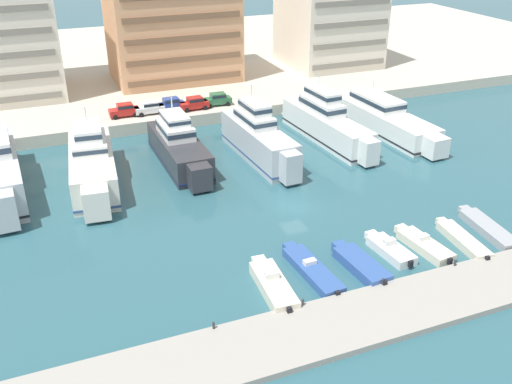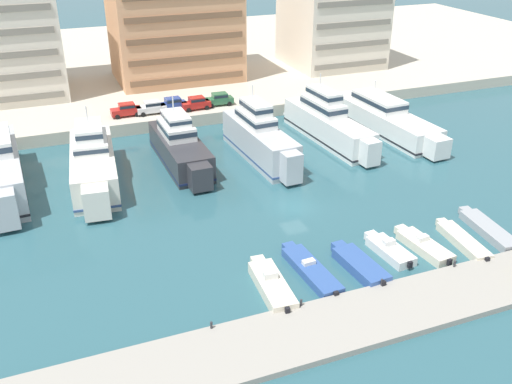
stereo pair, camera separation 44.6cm
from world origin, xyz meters
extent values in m
plane|color=#2D5B66|center=(0.00, 0.00, 0.00)|extent=(400.00, 400.00, 0.00)
cube|color=beige|center=(0.00, 61.39, 0.84)|extent=(180.00, 70.00, 1.69)
cube|color=#9E998E|center=(0.00, -18.27, 0.26)|extent=(120.00, 6.00, 0.52)
cube|color=silver|center=(-27.51, 5.59, 2.23)|extent=(2.43, 2.23, 3.62)
cube|color=black|center=(-27.96, 15.26, 0.74)|extent=(5.10, 17.81, 0.24)
cube|color=silver|center=(-18.37, 13.52, 1.82)|extent=(6.07, 15.96, 3.64)
cube|color=silver|center=(-19.19, 4.71, 1.91)|extent=(2.76, 2.55, 3.09)
cube|color=#334C7F|center=(-18.37, 13.52, 0.64)|extent=(6.13, 16.12, 0.24)
cube|color=white|center=(-18.27, 14.69, 4.30)|extent=(4.22, 6.86, 1.32)
cube|color=#233342|center=(-18.27, 14.69, 4.43)|extent=(4.27, 6.93, 0.47)
cube|color=white|center=(-18.27, 14.69, 5.67)|extent=(3.29, 5.35, 1.43)
cube|color=#233342|center=(-18.27, 14.69, 5.81)|extent=(3.33, 5.40, 0.51)
cylinder|color=silver|center=(-18.18, 15.66, 7.29)|extent=(0.16, 0.16, 1.80)
cube|color=silver|center=(-17.61, 21.73, 1.00)|extent=(4.02, 1.26, 0.20)
cube|color=#333338|center=(-8.11, 15.13, 1.59)|extent=(4.47, 14.31, 3.18)
cube|color=#333338|center=(-8.00, 7.04, 1.67)|extent=(2.38, 2.17, 2.71)
cube|color=#192347|center=(-8.11, 15.13, 0.56)|extent=(4.52, 14.45, 0.24)
cube|color=white|center=(-8.13, 16.20, 3.96)|extent=(3.42, 6.03, 1.56)
cube|color=#233342|center=(-8.13, 16.20, 4.12)|extent=(3.46, 6.09, 0.56)
cube|color=white|center=(-8.13, 16.20, 5.31)|extent=(2.67, 4.70, 1.12)
cube|color=#233342|center=(-8.13, 16.20, 5.42)|extent=(2.70, 4.75, 0.40)
cylinder|color=silver|center=(-8.14, 17.09, 6.77)|extent=(0.16, 0.16, 1.80)
cube|color=#333338|center=(-8.22, 22.70, 0.88)|extent=(3.65, 0.95, 0.20)
cube|color=silver|center=(1.30, 13.07, 2.01)|extent=(4.48, 15.07, 4.02)
cube|color=silver|center=(1.74, 4.80, 2.11)|extent=(2.13, 1.96, 3.41)
cube|color=#334C7F|center=(1.30, 13.07, 0.70)|extent=(4.53, 15.22, 0.24)
cube|color=white|center=(1.24, 14.19, 4.73)|extent=(3.22, 6.40, 1.42)
cube|color=#233342|center=(1.24, 14.19, 4.87)|extent=(3.26, 6.46, 0.51)
cube|color=white|center=(1.24, 14.19, 6.14)|extent=(2.51, 4.99, 1.40)
cube|color=#233342|center=(1.24, 14.19, 6.28)|extent=(2.54, 5.04, 0.50)
cylinder|color=silver|center=(1.20, 15.13, 7.74)|extent=(0.16, 0.16, 1.80)
cube|color=silver|center=(0.89, 20.96, 1.10)|extent=(3.19, 1.06, 0.20)
cube|color=white|center=(11.73, 15.26, 1.75)|extent=(4.82, 17.41, 3.50)
cube|color=white|center=(12.39, 5.88, 1.84)|extent=(2.11, 1.95, 2.97)
cube|color=black|center=(11.73, 15.26, 0.61)|extent=(4.87, 17.58, 0.24)
cube|color=white|center=(11.64, 16.55, 4.33)|extent=(3.33, 7.40, 1.66)
cube|color=#233342|center=(11.64, 16.55, 4.49)|extent=(3.37, 7.48, 0.60)
cube|color=white|center=(11.64, 16.55, 5.85)|extent=(2.59, 5.77, 1.39)
cube|color=#233342|center=(11.64, 16.55, 5.99)|extent=(2.63, 5.83, 0.50)
cylinder|color=silver|center=(11.56, 17.63, 7.45)|extent=(0.16, 0.16, 1.80)
cube|color=white|center=(11.09, 24.29, 0.96)|extent=(3.13, 1.11, 0.20)
cube|color=white|center=(20.64, 15.67, 1.46)|extent=(5.70, 19.72, 2.92)
cube|color=white|center=(21.25, 4.92, 1.53)|extent=(2.65, 2.44, 2.48)
cube|color=black|center=(20.64, 15.67, 0.51)|extent=(5.76, 19.91, 0.24)
cube|color=white|center=(20.55, 17.13, 3.71)|extent=(4.04, 8.38, 1.58)
cube|color=#233342|center=(20.55, 17.13, 3.87)|extent=(4.09, 8.46, 0.57)
cylinder|color=silver|center=(20.48, 18.36, 5.40)|extent=(0.16, 0.16, 1.80)
cube|color=white|center=(20.05, 25.85, 0.80)|extent=(3.95, 1.12, 0.20)
cube|color=beige|center=(-7.77, -12.50, 0.50)|extent=(2.46, 6.58, 1.00)
cube|color=beige|center=(-7.55, -8.86, 0.50)|extent=(1.19, 1.00, 0.85)
cube|color=silver|center=(-7.74, -12.02, 1.30)|extent=(1.17, 0.67, 0.59)
cube|color=#283847|center=(-7.73, -11.74, 1.39)|extent=(1.04, 0.14, 0.36)
cube|color=black|center=(-7.97, -15.91, 0.65)|extent=(0.38, 0.30, 0.60)
cube|color=#33569E|center=(-3.76, -11.52, 0.38)|extent=(2.40, 7.40, 0.75)
cube|color=#33569E|center=(-4.00, -7.48, 0.38)|extent=(1.14, 0.95, 0.64)
cube|color=silver|center=(-3.80, -10.97, 0.93)|extent=(1.12, 0.66, 0.36)
cube|color=#283847|center=(-3.81, -10.69, 0.99)|extent=(0.99, 0.14, 0.21)
cube|color=black|center=(-3.54, -15.33, 0.53)|extent=(0.38, 0.30, 0.60)
cube|color=#33569E|center=(0.39, -12.52, 0.45)|extent=(2.59, 5.93, 0.91)
cube|color=#33569E|center=(0.13, -9.21, 0.45)|extent=(1.25, 1.05, 0.77)
cube|color=black|center=(0.63, -15.58, 0.60)|extent=(0.38, 0.31, 0.60)
cube|color=white|center=(4.08, -11.39, 0.42)|extent=(2.34, 4.99, 0.84)
cube|color=white|center=(3.85, -8.59, 0.42)|extent=(1.14, 0.96, 0.71)
cube|color=silver|center=(4.05, -11.03, 1.12)|extent=(1.12, 0.69, 0.56)
cube|color=#283847|center=(4.03, -10.75, 1.20)|extent=(0.98, 0.16, 0.33)
cube|color=black|center=(4.30, -13.98, 0.57)|extent=(0.38, 0.31, 0.60)
cube|color=beige|center=(7.38, -11.88, 0.41)|extent=(2.46, 5.87, 0.83)
cube|color=beige|center=(7.08, -8.65, 0.41)|extent=(1.14, 0.97, 0.71)
cube|color=silver|center=(7.34, -11.45, 1.08)|extent=(1.12, 0.70, 0.49)
cube|color=#283847|center=(7.31, -11.17, 1.15)|extent=(0.97, 0.17, 0.30)
cube|color=black|center=(7.66, -14.90, 0.56)|extent=(0.38, 0.31, 0.60)
cube|color=beige|center=(11.21, -12.42, 0.39)|extent=(2.28, 6.59, 0.78)
cube|color=beige|center=(11.55, -8.87, 0.39)|extent=(0.99, 0.84, 0.66)
cube|color=black|center=(10.89, -15.82, 0.54)|extent=(0.38, 0.31, 0.60)
cube|color=#9EA3A8|center=(14.84, -11.67, 0.39)|extent=(2.65, 7.21, 0.78)
cube|color=#9EA3A8|center=(15.25, -7.78, 0.39)|extent=(1.15, 0.97, 0.66)
cube|color=red|center=(-11.95, 29.59, 2.41)|extent=(4.12, 1.74, 0.80)
cube|color=red|center=(-11.80, 29.59, 3.15)|extent=(2.11, 1.58, 0.68)
cube|color=#1E2833|center=(-11.80, 29.59, 3.15)|extent=(2.07, 1.59, 0.37)
cylinder|color=black|center=(-13.29, 28.73, 2.01)|extent=(0.64, 0.23, 0.64)
cylinder|color=black|center=(-13.31, 30.43, 2.01)|extent=(0.64, 0.23, 0.64)
cylinder|color=black|center=(-10.59, 28.75, 2.01)|extent=(0.64, 0.23, 0.64)
cylinder|color=black|center=(-10.61, 30.45, 2.01)|extent=(0.64, 0.23, 0.64)
cube|color=white|center=(-8.49, 29.29, 2.41)|extent=(4.12, 1.74, 0.80)
cube|color=white|center=(-8.34, 29.30, 3.15)|extent=(2.12, 1.58, 0.68)
cube|color=#1E2833|center=(-8.34, 29.30, 3.15)|extent=(2.07, 1.60, 0.37)
cylinder|color=black|center=(-9.83, 28.43, 2.01)|extent=(0.64, 0.23, 0.64)
cylinder|color=black|center=(-9.85, 30.13, 2.01)|extent=(0.64, 0.23, 0.64)
cylinder|color=black|center=(-7.13, 28.46, 2.01)|extent=(0.64, 0.23, 0.64)
cylinder|color=black|center=(-7.15, 30.16, 2.01)|extent=(0.64, 0.23, 0.64)
cube|color=#28428E|center=(-5.43, 29.73, 2.41)|extent=(4.19, 1.93, 0.80)
cube|color=#28428E|center=(-5.28, 29.74, 3.15)|extent=(2.19, 1.68, 0.68)
cube|color=#1E2833|center=(-5.28, 29.74, 3.15)|extent=(2.14, 1.69, 0.37)
cylinder|color=black|center=(-6.73, 28.81, 2.01)|extent=(0.65, 0.26, 0.64)
cylinder|color=black|center=(-6.83, 30.50, 2.01)|extent=(0.65, 0.26, 0.64)
cylinder|color=black|center=(-4.03, 28.96, 2.01)|extent=(0.65, 0.26, 0.64)
cylinder|color=black|center=(-4.13, 30.66, 2.01)|extent=(0.65, 0.26, 0.64)
cube|color=red|center=(-2.19, 28.88, 2.41)|extent=(4.16, 1.86, 0.80)
cube|color=red|center=(-2.04, 28.89, 3.15)|extent=(2.16, 1.64, 0.68)
cube|color=#1E2833|center=(-2.04, 28.89, 3.15)|extent=(2.12, 1.66, 0.37)
cylinder|color=black|center=(-3.50, 27.98, 2.01)|extent=(0.65, 0.25, 0.64)
cylinder|color=black|center=(-3.57, 29.68, 2.01)|extent=(0.65, 0.25, 0.64)
cylinder|color=black|center=(-0.81, 28.09, 2.01)|extent=(0.65, 0.25, 0.64)
cylinder|color=black|center=(-0.87, 29.79, 2.01)|extent=(0.65, 0.25, 0.64)
cube|color=#2D6642|center=(1.44, 29.46, 2.41)|extent=(4.15, 1.81, 0.80)
cube|color=#2D6642|center=(1.59, 29.45, 3.15)|extent=(2.14, 1.62, 0.68)
cube|color=#1E2833|center=(1.59, 29.45, 3.15)|extent=(2.10, 1.63, 0.37)
cylinder|color=black|center=(0.07, 28.65, 2.01)|extent=(0.65, 0.24, 0.64)
cylinder|color=black|center=(0.12, 30.35, 2.01)|extent=(0.65, 0.24, 0.64)
cylinder|color=black|center=(2.77, 28.57, 2.01)|extent=(0.65, 0.24, 0.64)
cylinder|color=black|center=(2.82, 30.27, 2.01)|extent=(0.65, 0.24, 0.64)
cube|color=tan|center=(-0.42, 46.27, 11.11)|extent=(19.83, 13.92, 18.85)
cube|color=brown|center=(-0.42, 39.21, 3.26)|extent=(18.24, 0.24, 0.90)
cube|color=brown|center=(-0.42, 39.21, 6.40)|extent=(18.24, 0.24, 0.90)
cube|color=brown|center=(-0.42, 39.21, 9.54)|extent=(18.24, 0.24, 0.90)
cube|color=brown|center=(-0.42, 39.21, 12.68)|extent=(18.24, 0.24, 0.90)
cube|color=silver|center=(27.85, 45.12, 11.76)|extent=(15.14, 15.25, 20.14)
cube|color=gray|center=(27.85, 37.39, 3.37)|extent=(13.93, 0.24, 0.90)
cube|color=gray|center=(27.85, 37.39, 6.72)|extent=(13.93, 0.24, 0.90)
cube|color=gray|center=(27.85, 37.39, 10.08)|extent=(13.93, 0.24, 0.90)
cube|color=gray|center=(27.85, 37.39, 13.44)|extent=(13.93, 0.24, 0.90)
cylinder|color=#2D2D33|center=(-13.82, -15.52, 0.74)|extent=(0.18, 0.18, 0.45)
sphere|color=#2D2D33|center=(-13.82, -15.52, 1.03)|extent=(0.20, 0.20, 0.20)
cylinder|color=#2D2D33|center=(-6.66, -15.52, 0.74)|extent=(0.18, 0.18, 0.45)
sphere|color=#2D2D33|center=(-6.66, -15.52, 1.03)|extent=(0.20, 0.20, 0.20)
cylinder|color=#2D2D33|center=(0.50, -15.52, 0.74)|extent=(0.18, 0.18, 0.45)
sphere|color=#2D2D33|center=(0.50, -15.52, 1.03)|extent=(0.20, 0.20, 0.20)
cylinder|color=#2D2D33|center=(7.66, -15.52, 0.74)|extent=(0.18, 0.18, 0.45)
sphere|color=#2D2D33|center=(7.66, -15.52, 1.03)|extent=(0.20, 0.20, 0.20)
camera|label=1|loc=(-23.00, -46.59, 27.96)|focal=40.00mm
camera|label=2|loc=(-22.58, -46.76, 27.96)|focal=40.00mm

